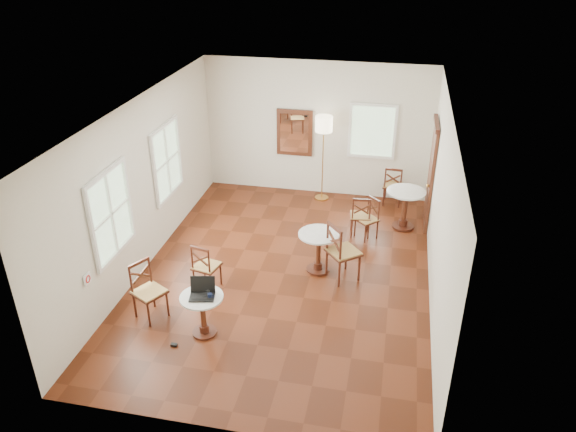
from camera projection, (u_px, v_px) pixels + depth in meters
The scene contains 17 objects.
ground at pixel (285, 274), 9.81m from camera, with size 7.00×7.00×0.00m, color #521F0E.
room_shell at pixel (284, 169), 9.17m from camera, with size 5.02×7.02×3.01m.
cafe_table_near at pixel (203, 311), 8.18m from camera, with size 0.64×0.64×0.68m.
cafe_table_mid at pixel (318, 248), 9.68m from camera, with size 0.71×0.71×0.76m.
cafe_table_back at pixel (405, 205), 11.08m from camera, with size 0.77×0.77×0.82m.
chair_near_a at pixel (206, 266), 9.23m from camera, with size 0.48×0.48×0.87m.
chair_near_b at pixel (148, 291), 8.54m from camera, with size 0.59×0.59×0.95m.
chair_mid_a at pixel (361, 216), 10.83m from camera, with size 0.44×0.44×0.87m.
chair_mid_b at pixel (342, 252), 9.43m from camera, with size 0.70×0.70×1.08m.
chair_back_a at pixel (393, 185), 12.05m from camera, with size 0.45×0.45×0.90m.
chair_back_b at pixel (368, 219), 10.77m from camera, with size 0.53×0.53×0.82m.
floor_lamp at pixel (324, 130), 11.74m from camera, with size 0.37×0.37×1.92m.
laptop at pixel (202, 291), 8.06m from camera, with size 0.41×0.37×0.26m.
mouse at pixel (204, 297), 8.02m from camera, with size 0.09×0.05×0.03m, color black.
navy_mug at pixel (210, 296), 8.01m from camera, with size 0.10×0.07×0.08m.
water_glass at pixel (208, 293), 8.03m from camera, with size 0.06×0.06×0.11m, color white.
power_adapter at pixel (174, 345), 8.11m from camera, with size 0.09×0.06×0.04m, color black.
Camera 1 is at (1.71, -8.02, 5.47)m, focal length 34.52 mm.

